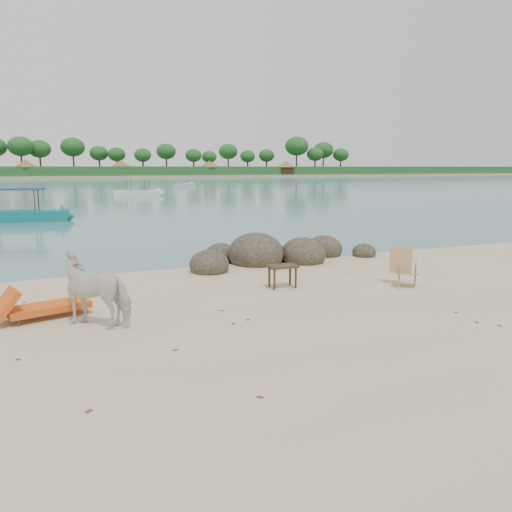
{
  "coord_description": "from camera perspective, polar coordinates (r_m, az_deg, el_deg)",
  "views": [
    {
      "loc": [
        -3.46,
        -7.79,
        2.89
      ],
      "look_at": [
        0.62,
        2.0,
        1.0
      ],
      "focal_mm": 35.0,
      "sensor_mm": 36.0,
      "label": 1
    }
  ],
  "objects": [
    {
      "name": "far_shore",
      "position": [
        177.84,
        -21.76,
        8.48
      ],
      "size": [
        420.0,
        90.0,
        1.4
      ],
      "primitive_type": "cube",
      "color": "tan",
      "rests_on": "ground"
    },
    {
      "name": "deck_chair",
      "position": [
        12.61,
        16.94,
        -1.47
      ],
      "size": [
        0.86,
        0.86,
        0.91
      ],
      "primitive_type": null,
      "rotation": [
        0.0,
        0.0,
        -0.72
      ],
      "color": "#A28651",
      "rests_on": "ground"
    },
    {
      "name": "far_scenery",
      "position": [
        144.53,
        -21.56,
        9.52
      ],
      "size": [
        420.0,
        18.0,
        9.5
      ],
      "color": "#1E4C1E",
      "rests_on": "ground"
    },
    {
      "name": "lounge_chair",
      "position": [
        10.47,
        -22.64,
        -5.11
      ],
      "size": [
        1.98,
        1.14,
        0.56
      ],
      "primitive_type": null,
      "rotation": [
        0.0,
        0.0,
        0.27
      ],
      "color": "#CD5E18",
      "rests_on": "ground"
    },
    {
      "name": "boat_mid",
      "position": [
        54.01,
        -13.36,
        8.25
      ],
      "size": [
        5.44,
        4.21,
        2.77
      ],
      "primitive_type": null,
      "rotation": [
        0.0,
        0.0,
        -0.59
      ],
      "color": "silver",
      "rests_on": "water"
    },
    {
      "name": "side_table",
      "position": [
        12.0,
        3.04,
        -2.5
      ],
      "size": [
        0.7,
        0.47,
        0.55
      ],
      "primitive_type": null,
      "rotation": [
        0.0,
        0.0,
        -0.04
      ],
      "color": "#362515",
      "rests_on": "ground"
    },
    {
      "name": "boat_near",
      "position": [
        30.29,
        -25.85,
        6.41
      ],
      "size": [
        6.14,
        2.28,
        2.93
      ],
      "primitive_type": null,
      "rotation": [
        0.0,
        0.0,
        -0.16
      ],
      "color": "#116A69",
      "rests_on": "water"
    },
    {
      "name": "dead_leaves",
      "position": [
        9.18,
        -3.18,
        -8.23
      ],
      "size": [
        8.67,
        6.21,
        0.0
      ],
      "color": "brown",
      "rests_on": "ground"
    },
    {
      "name": "cow",
      "position": [
        9.65,
        -17.58,
        -3.75
      ],
      "size": [
        1.64,
        1.55,
        1.31
      ],
      "primitive_type": "imported",
      "rotation": [
        0.0,
        0.0,
        4.01
      ],
      "color": "silver",
      "rests_on": "ground"
    },
    {
      "name": "boat_far",
      "position": [
        76.35,
        -8.1,
        8.08
      ],
      "size": [
        4.46,
        4.77,
        0.62
      ],
      "primitive_type": null,
      "rotation": [
        0.0,
        0.0,
        0.84
      ],
      "color": "#B9B9B4",
      "rests_on": "water"
    },
    {
      "name": "water",
      "position": [
        97.89,
        -20.8,
        7.78
      ],
      "size": [
        400.0,
        400.0,
        0.0
      ],
      "primitive_type": "plane",
      "color": "#3B7476",
      "rests_on": "ground"
    },
    {
      "name": "boulders",
      "position": [
        15.33,
        2.02,
        0.14
      ],
      "size": [
        6.32,
        2.89,
        1.25
      ],
      "rotation": [
        0.0,
        0.0,
        -0.0
      ],
      "color": "#302920",
      "rests_on": "ground"
    }
  ]
}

